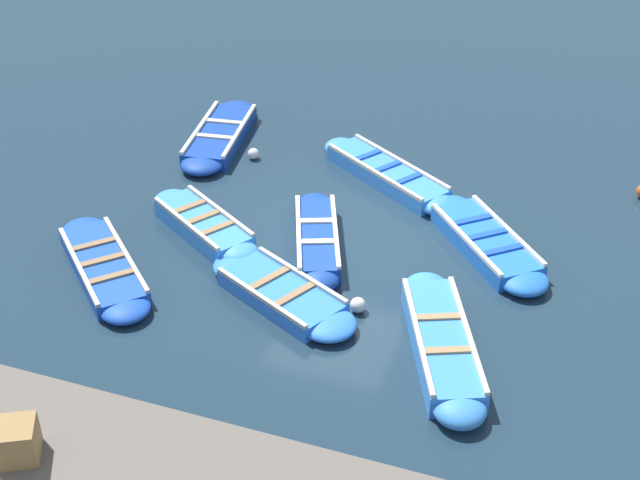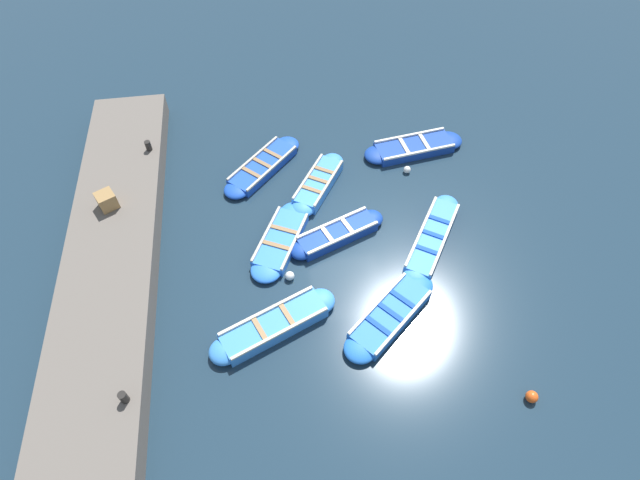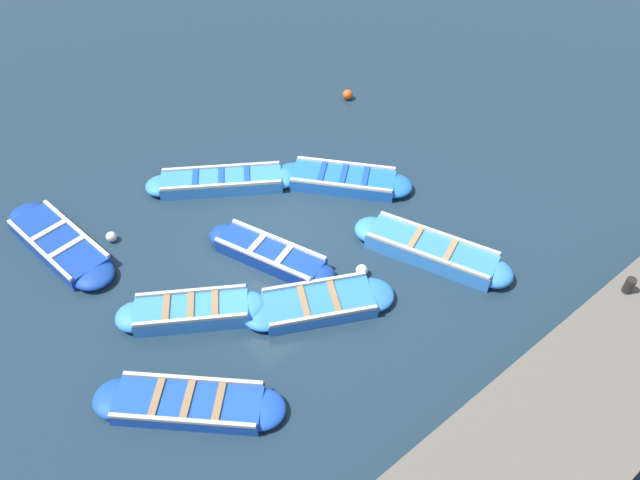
{
  "view_description": "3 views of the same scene",
  "coord_description": "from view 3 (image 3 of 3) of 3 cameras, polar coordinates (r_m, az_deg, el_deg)",
  "views": [
    {
      "loc": [
        -13.67,
        -4.39,
        9.47
      ],
      "look_at": [
        -0.53,
        0.18,
        0.28
      ],
      "focal_mm": 50.0,
      "sensor_mm": 36.0,
      "label": 1
    },
    {
      "loc": [
        -2.3,
        -9.2,
        12.42
      ],
      "look_at": [
        -0.98,
        -0.09,
        0.48
      ],
      "focal_mm": 28.0,
      "sensor_mm": 36.0,
      "label": 2
    },
    {
      "loc": [
        -8.63,
        5.59,
        10.46
      ],
      "look_at": [
        -0.9,
        -0.74,
        0.41
      ],
      "focal_mm": 35.0,
      "sensor_mm": 36.0,
      "label": 3
    }
  ],
  "objects": [
    {
      "name": "ground_plane",
      "position": [
        14.67,
        -4.46,
        -0.5
      ],
      "size": [
        120.0,
        120.0,
        0.0
      ],
      "primitive_type": "plane",
      "color": "#1C303F"
    },
    {
      "name": "boat_stern_in",
      "position": [
        13.27,
        -0.1,
        -5.85
      ],
      "size": [
        2.33,
        3.36,
        0.36
      ],
      "color": "blue",
      "rests_on": "ground"
    },
    {
      "name": "boat_alongside",
      "position": [
        16.27,
        -8.97,
        5.29
      ],
      "size": [
        2.78,
        3.66,
        0.4
      ],
      "color": "#3884E0",
      "rests_on": "ground"
    },
    {
      "name": "boat_bow_out",
      "position": [
        14.45,
        10.14,
        -0.98
      ],
      "size": [
        3.81,
        2.22,
        0.46
      ],
      "color": "#3884E0",
      "rests_on": "ground"
    },
    {
      "name": "boat_inner_gap",
      "position": [
        16.15,
        2.15,
        5.52
      ],
      "size": [
        3.3,
        2.99,
        0.39
      ],
      "color": "blue",
      "rests_on": "ground"
    },
    {
      "name": "boat_outer_left",
      "position": [
        14.21,
        -4.56,
        -1.37
      ],
      "size": [
        3.32,
        1.86,
        0.42
      ],
      "color": "navy",
      "rests_on": "ground"
    },
    {
      "name": "boat_drifting",
      "position": [
        13.35,
        -11.63,
        -6.42
      ],
      "size": [
        2.36,
        3.08,
        0.44
      ],
      "color": "#3884E0",
      "rests_on": "ground"
    },
    {
      "name": "boat_centre",
      "position": [
        12.17,
        -11.9,
        -14.44
      ],
      "size": [
        3.14,
        3.22,
        0.35
      ],
      "color": "#1947B7",
      "rests_on": "ground"
    },
    {
      "name": "boat_outer_right",
      "position": [
        15.65,
        -22.72,
        -0.33
      ],
      "size": [
        3.83,
        1.45,
        0.38
      ],
      "color": "navy",
      "rests_on": "ground"
    },
    {
      "name": "quay_wall",
      "position": [
        11.61,
        18.08,
        -19.08
      ],
      "size": [
        2.57,
        14.99,
        0.78
      ],
      "color": "#605951",
      "rests_on": "ground"
    },
    {
      "name": "bollard_north",
      "position": [
        13.99,
        26.42,
        -3.73
      ],
      "size": [
        0.2,
        0.2,
        0.35
      ],
      "primitive_type": "cylinder",
      "color": "black",
      "rests_on": "quay_wall"
    },
    {
      "name": "buoy_orange_near",
      "position": [
        19.46,
        2.55,
        13.14
      ],
      "size": [
        0.31,
        0.31,
        0.31
      ],
      "primitive_type": "sphere",
      "color": "#E05119",
      "rests_on": "ground"
    },
    {
      "name": "buoy_yellow_far",
      "position": [
        15.45,
        -18.54,
        0.28
      ],
      "size": [
        0.25,
        0.25,
        0.25
      ],
      "primitive_type": "sphere",
      "color": "silver",
      "rests_on": "ground"
    },
    {
      "name": "buoy_white_drifting",
      "position": [
        13.93,
        3.85,
        -2.79
      ],
      "size": [
        0.28,
        0.28,
        0.28
      ],
      "primitive_type": "sphere",
      "color": "silver",
      "rests_on": "ground"
    }
  ]
}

